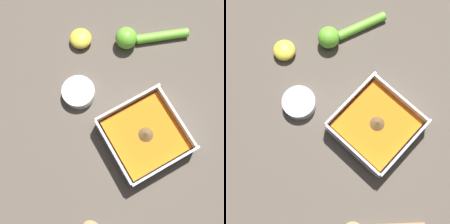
{
  "view_description": "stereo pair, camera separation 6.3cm",
  "coord_description": "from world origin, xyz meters",
  "views": [
    {
      "loc": [
        0.14,
        0.13,
        0.78
      ],
      "look_at": [
        0.04,
        -0.05,
        0.03
      ],
      "focal_mm": 50.0,
      "sensor_mm": 36.0,
      "label": 1
    },
    {
      "loc": [
        0.19,
        0.1,
        0.78
      ],
      "look_at": [
        0.04,
        -0.05,
        0.03
      ],
      "focal_mm": 50.0,
      "sensor_mm": 36.0,
      "label": 2
    }
  ],
  "objects": [
    {
      "name": "spice_bowl",
      "position": [
        0.09,
        -0.14,
        0.01
      ],
      "size": [
        0.09,
        0.09,
        0.03
      ],
      "color": "silver",
      "rests_on": "ground_plane"
    },
    {
      "name": "lemon_half",
      "position": [
        0.01,
        -0.28,
        0.02
      ],
      "size": [
        0.06,
        0.06,
        0.03
      ],
      "color": "yellow",
      "rests_on": "ground_plane"
    },
    {
      "name": "ground_plane",
      "position": [
        0.0,
        0.0,
        0.0
      ],
      "size": [
        4.0,
        4.0,
        0.0
      ],
      "primitive_type": "plane",
      "color": "brown"
    },
    {
      "name": "square_dish",
      "position": [
        0.0,
        0.04,
        0.02
      ],
      "size": [
        0.18,
        0.18,
        0.06
      ],
      "color": "silver",
      "rests_on": "ground_plane"
    },
    {
      "name": "lemon_squeezer",
      "position": [
        -0.12,
        -0.2,
        0.02
      ],
      "size": [
        0.2,
        0.1,
        0.06
      ],
      "rotation": [
        0.0,
        0.0,
        5.93
      ],
      "color": "#6BC633",
      "rests_on": "ground_plane"
    }
  ]
}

